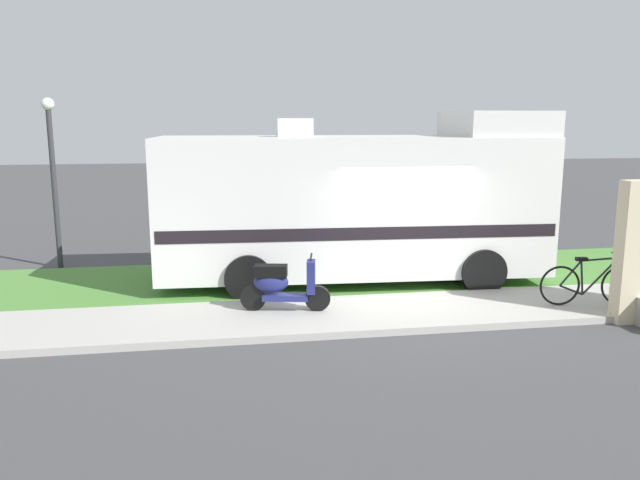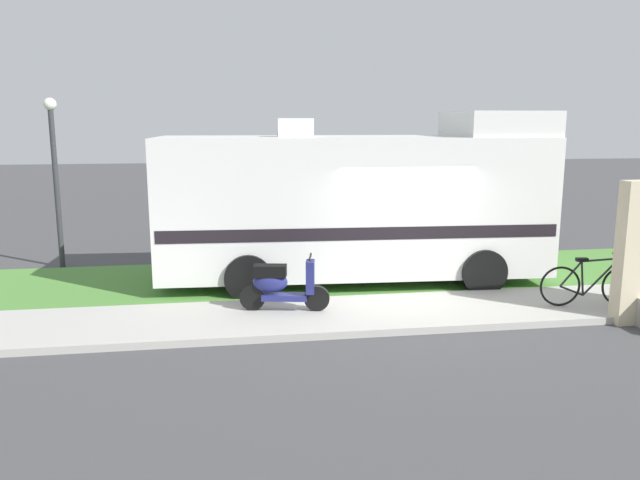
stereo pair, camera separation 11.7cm
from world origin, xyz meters
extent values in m
plane|color=#424244|center=(0.00, 0.00, 0.00)|extent=(80.00, 80.00, 0.00)
cube|color=#ADAAA3|center=(0.00, -1.20, 0.06)|extent=(24.00, 2.00, 0.12)
cube|color=#4C8438|center=(0.00, 1.50, 0.04)|extent=(24.00, 3.40, 0.08)
cube|color=silver|center=(-0.80, 1.20, 1.67)|extent=(7.91, 2.84, 2.73)
cube|color=silver|center=(2.19, 1.04, 3.28)|extent=(1.92, 2.40, 0.50)
cube|color=black|center=(-0.80, 1.20, 1.26)|extent=(7.75, 2.86, 0.24)
cube|color=black|center=(3.07, 1.00, 2.14)|extent=(0.19, 2.07, 0.90)
cube|color=silver|center=(-1.97, 1.26, 3.21)|extent=(0.73, 0.64, 0.36)
cylinder|color=black|center=(1.67, 2.24, 0.45)|extent=(0.91, 0.33, 0.90)
cylinder|color=black|center=(1.55, -0.09, 0.45)|extent=(0.91, 0.33, 0.90)
cylinder|color=black|center=(-2.88, 2.48, 0.45)|extent=(0.91, 0.33, 0.90)
cylinder|color=black|center=(-3.01, 0.15, 0.45)|extent=(0.91, 0.33, 0.90)
cylinder|color=black|center=(-1.88, -1.04, 0.34)|extent=(0.45, 0.18, 0.44)
cylinder|color=black|center=(-2.98, -0.83, 0.34)|extent=(0.45, 0.18, 0.44)
cube|color=navy|center=(-2.43, -0.93, 0.36)|extent=(0.82, 0.42, 0.10)
cube|color=black|center=(-2.67, -0.89, 0.82)|extent=(0.60, 0.36, 0.20)
ellipsoid|color=navy|center=(-2.67, -0.89, 0.62)|extent=(0.65, 0.41, 0.36)
cube|color=navy|center=(-1.99, -1.02, 0.72)|extent=(0.20, 0.34, 0.56)
cylinder|color=black|center=(-1.99, -1.02, 1.07)|extent=(0.13, 0.50, 0.04)
sphere|color=white|center=(-1.99, -1.02, 0.90)|extent=(0.12, 0.12, 0.12)
torus|color=black|center=(3.47, -1.60, 0.48)|extent=(0.72, 0.15, 0.72)
torus|color=black|center=(2.39, -1.44, 0.48)|extent=(0.72, 0.15, 0.72)
cylinder|color=black|center=(3.09, -1.55, 0.65)|extent=(0.62, 0.13, 0.69)
cylinder|color=black|center=(2.77, -1.50, 0.62)|extent=(0.11, 0.05, 0.62)
cylinder|color=black|center=(3.06, -1.54, 0.95)|extent=(0.66, 0.13, 0.09)
cylinder|color=black|center=(2.60, -1.47, 0.40)|extent=(0.43, 0.10, 0.20)
cylinder|color=black|center=(2.56, -1.47, 0.70)|extent=(0.38, 0.09, 0.47)
cylinder|color=black|center=(3.43, -1.60, 0.73)|extent=(0.13, 0.05, 0.51)
cube|color=black|center=(2.74, -1.49, 0.96)|extent=(0.21, 0.13, 0.06)
cylinder|color=black|center=(3.39, -1.59, 1.02)|extent=(0.10, 0.52, 0.03)
cube|color=silver|center=(-1.49, 6.25, 1.05)|extent=(2.38, 2.01, 1.54)
cube|color=black|center=(-1.49, 6.25, 1.52)|extent=(2.26, 2.03, 0.44)
cube|color=silver|center=(1.14, 6.23, 0.63)|extent=(2.91, 2.01, 0.70)
cylinder|color=black|center=(-1.68, 5.29, 0.38)|extent=(0.76, 0.25, 0.76)
cylinder|color=black|center=(-1.67, 7.21, 0.38)|extent=(0.76, 0.25, 0.76)
cylinder|color=black|center=(1.47, 5.27, 0.38)|extent=(0.76, 0.25, 0.76)
cylinder|color=black|center=(1.49, 7.18, 0.38)|extent=(0.76, 0.25, 0.76)
cylinder|color=brown|center=(4.24, -0.75, 0.23)|extent=(0.06, 0.06, 0.23)
cylinder|color=brown|center=(4.24, -0.75, 0.37)|extent=(0.03, 0.03, 0.05)
cylinder|color=black|center=(4.24, -0.75, 0.40)|extent=(0.03, 0.03, 0.02)
cylinder|color=#333338|center=(-7.16, 3.60, 1.79)|extent=(0.12, 0.12, 3.59)
sphere|color=silver|center=(-7.16, 3.60, 3.71)|extent=(0.28, 0.28, 0.28)
camera|label=1|loc=(-3.56, -11.28, 3.35)|focal=35.09mm
camera|label=2|loc=(-3.44, -11.30, 3.35)|focal=35.09mm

